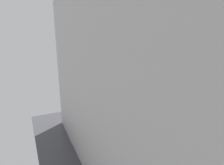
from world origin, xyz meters
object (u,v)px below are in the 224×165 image
at_px(vanity_sink_left, 93,107).
at_px(toothbrush_cup, 77,89).
at_px(toilet, 135,100).
at_px(soap_dispenser, 102,84).
at_px(folded_hand_towel, 93,93).

bearing_deg(vanity_sink_left, toothbrush_cup, 148.48).
xyz_separation_m(toilet, soap_dispenser, (-0.77, 0.17, 0.44)).
bearing_deg(soap_dispenser, toilet, -12.58).
relative_size(toilet, folded_hand_towel, 4.55).
bearing_deg(folded_hand_towel, vanity_sink_left, 75.28).
bearing_deg(toilet, folded_hand_towel, -171.47).
xyz_separation_m(toilet, toothbrush_cup, (-1.34, 0.16, 0.42)).
xyz_separation_m(vanity_sink_left, toothbrush_cup, (-0.28, 0.17, 0.40)).
relative_size(toilet, toothbrush_cup, 4.90).
bearing_deg(toothbrush_cup, folded_hand_towel, -53.31).
distance_m(toilet, folded_hand_towel, 1.17).
relative_size(vanity_sink_left, soap_dispenser, 3.94).
relative_size(vanity_sink_left, folded_hand_towel, 3.35).
height_order(vanity_sink_left, folded_hand_towel, folded_hand_towel).
xyz_separation_m(toothbrush_cup, folded_hand_towel, (0.24, -0.33, -0.03)).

